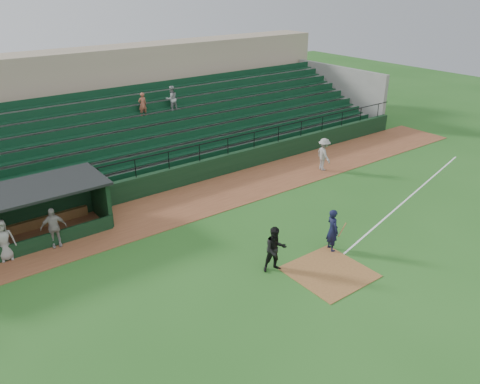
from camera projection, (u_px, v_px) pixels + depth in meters
ground at (311, 262)px, 19.91m from camera, size 90.00×90.00×0.00m
warning_track at (207, 197)px, 25.73m from camera, size 40.00×4.00×0.03m
home_plate_dirt at (329, 272)px, 19.18m from camera, size 3.00×3.00×0.03m
foul_line at (403, 202)px, 25.16m from camera, size 17.49×4.44×0.01m
stadium_structure at (135, 122)px, 30.95m from camera, size 38.00×13.08×6.40m
dugout at (2, 214)px, 20.99m from camera, size 8.90×3.20×2.42m
batter_at_plate at (332, 230)px, 20.39m from camera, size 1.12×0.81×1.95m
umpire at (275, 249)px, 18.94m from camera, size 1.14×1.01×1.95m
runner at (324, 154)px, 28.96m from camera, size 1.10×1.46×2.01m
dugout_player_a at (53, 227)px, 20.64m from camera, size 1.15×0.65×1.85m
dugout_player_b at (3, 240)px, 19.66m from camera, size 0.94×0.65×1.85m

